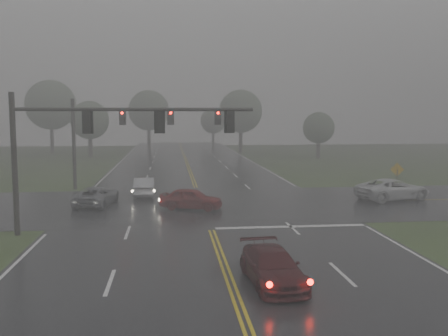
{
  "coord_description": "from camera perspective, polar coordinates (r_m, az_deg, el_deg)",
  "views": [
    {
      "loc": [
        -2.21,
        -12.5,
        6.28
      ],
      "look_at": [
        0.9,
        16.0,
        3.21
      ],
      "focal_mm": 40.0,
      "sensor_mm": 36.0,
      "label": 1
    }
  ],
  "objects": [
    {
      "name": "sedan_red",
      "position": [
        33.43,
        -3.75,
        -4.73
      ],
      "size": [
        4.48,
        2.9,
        1.42
      ],
      "primitive_type": "imported",
      "rotation": [
        0.0,
        0.0,
        1.25
      ],
      "color": "maroon",
      "rests_on": "ground"
    },
    {
      "name": "pickup_white",
      "position": [
        39.11,
        18.71,
        -3.45
      ],
      "size": [
        6.06,
        3.96,
        1.55
      ],
      "primitive_type": "imported",
      "rotation": [
        0.0,
        0.0,
        1.84
      ],
      "color": "silver",
      "rests_on": "ground"
    },
    {
      "name": "stop_bar",
      "position": [
        28.43,
        7.63,
        -6.71
      ],
      "size": [
        8.5,
        0.5,
        0.01
      ],
      "primitive_type": "cube",
      "color": "silver",
      "rests_on": "ground"
    },
    {
      "name": "signal_gantry_far",
      "position": [
        43.04,
        -11.3,
        4.76
      ],
      "size": [
        13.65,
        0.39,
        7.61
      ],
      "color": "black",
      "rests_on": "ground"
    },
    {
      "name": "signal_gantry_near",
      "position": [
        26.99,
        -15.14,
        3.6
      ],
      "size": [
        12.6,
        0.33,
        7.44
      ],
      "color": "black",
      "rests_on": "ground"
    },
    {
      "name": "sedan_maroon",
      "position": [
        19.14,
        5.53,
        -13.08
      ],
      "size": [
        2.13,
        4.57,
        1.29
      ],
      "primitive_type": "imported",
      "rotation": [
        0.0,
        0.0,
        0.07
      ],
      "color": "#3C0A0E",
      "rests_on": "ground"
    },
    {
      "name": "sedan_silver",
      "position": [
        39.14,
        -9.09,
        -3.2
      ],
      "size": [
        1.6,
        4.39,
        1.44
      ],
      "primitive_type": "imported",
      "rotation": [
        0.0,
        0.0,
        3.16
      ],
      "color": "#B9BCC1",
      "rests_on": "ground"
    },
    {
      "name": "tree_n_mid",
      "position": [
        91.09,
        -8.61,
        6.52
      ],
      "size": [
        7.28,
        7.28,
        10.69
      ],
      "color": "#30261F",
      "rests_on": "ground"
    },
    {
      "name": "sign_diamond_east",
      "position": [
        41.1,
        19.17,
        -0.59
      ],
      "size": [
        1.05,
        0.24,
        2.56
      ],
      "rotation": [
        0.0,
        0.0,
        -0.19
      ],
      "color": "black",
      "rests_on": "ground"
    },
    {
      "name": "tree_nw_b",
      "position": [
        86.51,
        -19.19,
        6.82
      ],
      "size": [
        8.12,
        8.12,
        11.93
      ],
      "color": "#30261F",
      "rests_on": "ground"
    },
    {
      "name": "tree_nw_a",
      "position": [
        76.21,
        -15.1,
        5.29
      ],
      "size": [
        5.65,
        5.65,
        8.3
      ],
      "color": "#30261F",
      "rests_on": "ground"
    },
    {
      "name": "car_grey",
      "position": [
        35.83,
        -14.34,
        -4.17
      ],
      "size": [
        3.02,
        5.04,
        1.31
      ],
      "primitive_type": "imported",
      "rotation": [
        0.0,
        0.0,
        2.95
      ],
      "color": "slate",
      "rests_on": "ground"
    },
    {
      "name": "cross_street",
      "position": [
        35.14,
        -2.53,
        -4.19
      ],
      "size": [
        120.0,
        14.0,
        0.02
      ],
      "primitive_type": "cube",
      "color": "black",
      "rests_on": "ground"
    },
    {
      "name": "tree_n_far",
      "position": [
        101.74,
        -1.25,
        5.4
      ],
      "size": [
        5.19,
        5.19,
        7.62
      ],
      "color": "#30261F",
      "rests_on": "ground"
    },
    {
      "name": "tree_ne_a",
      "position": [
        81.82,
        1.92,
        6.49
      ],
      "size": [
        7.05,
        7.05,
        10.36
      ],
      "color": "#30261F",
      "rests_on": "ground"
    },
    {
      "name": "tree_e_near",
      "position": [
        73.24,
        10.77,
        4.52
      ],
      "size": [
        4.54,
        4.54,
        6.67
      ],
      "color": "#30261F",
      "rests_on": "ground"
    },
    {
      "name": "main_road",
      "position": [
        33.17,
        -2.31,
        -4.81
      ],
      "size": [
        18.0,
        160.0,
        0.02
      ],
      "primitive_type": "cube",
      "color": "black",
      "rests_on": "ground"
    }
  ]
}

